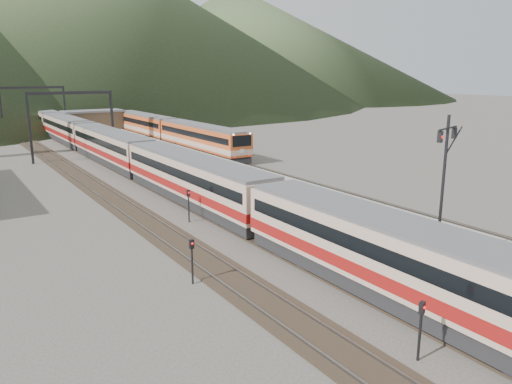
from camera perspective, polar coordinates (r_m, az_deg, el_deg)
track_main at (r=49.25m, az=-12.63°, el=1.47°), size 2.60×200.00×0.23m
track_far at (r=47.82m, az=-18.24°, el=0.76°), size 2.60×200.00×0.23m
track_second at (r=54.19m, az=-1.17°, el=2.87°), size 2.60×200.00×0.23m
platform at (r=49.56m, az=-5.77°, el=2.31°), size 8.00×100.00×1.00m
gantry_near at (r=62.02m, az=-20.32°, el=8.54°), size 9.55×0.25×8.00m
gantry_far at (r=86.53m, az=-24.10°, el=9.38°), size 9.55×0.25×8.00m
station_shed at (r=86.53m, az=-18.13°, el=7.87°), size 9.40×4.40×3.10m
hill_b at (r=241.45m, az=-22.85°, el=19.01°), size 220.00×220.00×75.00m
hill_c at (r=250.18m, az=-2.54°, el=16.89°), size 160.00×160.00×50.00m
main_train at (r=58.33m, az=-16.21°, el=5.11°), size 3.04×104.31×3.71m
second_train at (r=71.80m, az=-9.79°, el=6.84°), size 2.86×39.03×3.50m
signal_mast at (r=24.45m, az=20.65°, el=1.64°), size 2.12×0.78×7.21m
short_signal_a at (r=19.03m, az=18.31°, el=-14.04°), size 0.25×0.21×2.27m
short_signal_b at (r=34.40m, az=-7.72°, el=-1.08°), size 0.25×0.21×2.27m
short_signal_c at (r=24.39m, az=-7.34°, el=-7.22°), size 0.22×0.16×2.27m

